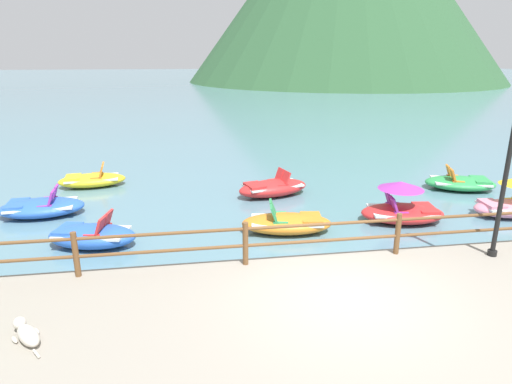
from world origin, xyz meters
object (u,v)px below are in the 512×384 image
dog_resting (27,333)px  pedal_boat_6 (273,188)px  pedal_boat_0 (41,207)px  pedal_boat_5 (287,223)px  pedal_boat_4 (461,183)px  pedal_boat_1 (512,204)px  pedal_boat_3 (403,208)px  pedal_boat_2 (92,235)px  pedal_boat_7 (92,180)px  lamp_post (511,147)px

dog_resting → pedal_boat_6: (5.43, 7.82, -0.23)m
pedal_boat_0 → pedal_boat_5: 7.43m
pedal_boat_5 → pedal_boat_4: bearing=22.6°
pedal_boat_1 → pedal_boat_3: bearing=178.5°
pedal_boat_4 → pedal_boat_6: size_ratio=1.01×
pedal_boat_2 → pedal_boat_4: (12.14, 3.09, -0.06)m
pedal_boat_0 → pedal_boat_2: bearing=-52.7°
pedal_boat_3 → pedal_boat_4: 4.45m
pedal_boat_2 → pedal_boat_6: bearing=32.6°
pedal_boat_7 → dog_resting: bearing=-84.6°
pedal_boat_0 → pedal_boat_7: bearing=73.2°
pedal_boat_5 → dog_resting: bearing=-138.6°
lamp_post → pedal_boat_3: bearing=98.8°
dog_resting → pedal_boat_6: size_ratio=0.35×
pedal_boat_6 → pedal_boat_5: bearing=-94.0°
pedal_boat_3 → pedal_boat_5: size_ratio=0.99×
pedal_boat_0 → pedal_boat_4: bearing=2.2°
pedal_boat_4 → pedal_boat_6: pedal_boat_6 is taller
pedal_boat_1 → pedal_boat_7: (-13.07, 5.17, -0.14)m
pedal_boat_5 → pedal_boat_6: (0.23, 3.23, 0.03)m
dog_resting → pedal_boat_1: 13.04m
pedal_boat_3 → pedal_boat_6: bearing=137.7°
pedal_boat_0 → pedal_boat_6: bearing=6.6°
pedal_boat_0 → dog_resting: bearing=-75.3°
pedal_boat_4 → pedal_boat_5: size_ratio=1.05×
dog_resting → pedal_boat_5: size_ratio=0.36×
lamp_post → pedal_boat_7: bearing=140.6°
pedal_boat_0 → pedal_boat_7: pedal_boat_0 is taller
pedal_boat_0 → pedal_boat_1: size_ratio=1.08×
pedal_boat_5 → pedal_boat_3: bearing=4.5°
dog_resting → pedal_boat_0: size_ratio=0.37×
pedal_boat_2 → pedal_boat_5: bearing=1.8°
lamp_post → pedal_boat_5: bearing=143.5°
pedal_boat_2 → pedal_boat_5: pedal_boat_2 is taller
pedal_boat_4 → pedal_boat_1: bearing=-92.5°
pedal_boat_5 → pedal_boat_7: pedal_boat_5 is taller
lamp_post → pedal_boat_5: lamp_post is taller
dog_resting → pedal_boat_0: bearing=104.7°
pedal_boat_2 → lamp_post: bearing=-17.1°
pedal_boat_1 → pedal_boat_4: 2.75m
pedal_boat_4 → pedal_boat_7: pedal_boat_7 is taller
pedal_boat_3 → pedal_boat_7: pedal_boat_3 is taller
dog_resting → pedal_boat_2: size_ratio=0.39×
pedal_boat_6 → pedal_boat_4: bearing=-2.5°
pedal_boat_4 → pedal_boat_2: bearing=-165.7°
pedal_boat_2 → pedal_boat_4: size_ratio=0.89×
pedal_boat_2 → pedal_boat_4: 12.53m
lamp_post → pedal_boat_4: size_ratio=1.49×
dog_resting → pedal_boat_4: 14.38m
pedal_boat_2 → pedal_boat_6: pedal_boat_2 is taller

